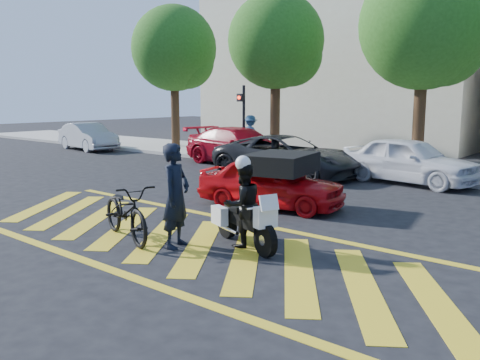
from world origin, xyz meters
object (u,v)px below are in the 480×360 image
Objects in this scene: officer_bike at (176,196)px; parked_mid_left at (286,156)px; officer_moto at (243,205)px; parked_far_left at (88,137)px; police_motorcycle at (244,221)px; red_convertible at (271,183)px; parked_mid_right at (409,160)px; bicycle at (126,211)px; parked_left at (240,146)px.

officer_bike reaches higher than parked_mid_left.
parked_far_left is (-17.15, 8.14, -0.09)m from officer_moto.
parked_far_left is at bearing 175.53° from police_motorcycle.
parked_mid_right is at bearing -23.84° from red_convertible.
parked_far_left is at bearing 42.44° from officer_bike.
bicycle is 11.18m from parked_left.
red_convertible is at bearing -100.30° from parked_far_left.
officer_moto is at bearing -169.79° from parked_mid_right.
officer_bike reaches higher than police_motorcycle.
police_motorcycle is 1.23× the size of officer_moto.
parked_left is (-5.33, 9.82, 0.20)m from bicycle.
parked_mid_right is at bearing 113.30° from police_motorcycle.
parked_far_left is 13.07m from parked_mid_left.
red_convertible is at bearing -152.95° from parked_mid_left.
parked_mid_right is at bearing 8.12° from bicycle.
officer_moto reaches higher than bicycle.
parked_far_left is 0.81× the size of parked_left.
parked_mid_left reaches higher than police_motorcycle.
officer_bike is at bearing -117.32° from police_motorcycle.
officer_bike is at bearing 178.45° from red_convertible.
bicycle is 4.14m from red_convertible.
officer_moto is (0.91, 0.82, -0.18)m from officer_bike.
red_convertible is 4.99m from parked_mid_left.
parked_left is (-7.35, 8.72, -0.03)m from officer_moto.
officer_bike is at bearing -175.45° from parked_mid_right.
parked_far_left is at bearing 99.87° from parked_mid_right.
bicycle is at bearing -146.07° from parked_left.
red_convertible is 16.38m from parked_far_left.
police_motorcycle is 0.46× the size of parked_far_left.
bicycle is 8.68m from parked_mid_left.
parked_mid_right is (16.80, 0.58, 0.05)m from parked_far_left.
red_convertible is at bearing 175.65° from parked_mid_right.
police_motorcycle is at bearing -169.69° from parked_mid_right.
officer_moto is at bearing -107.48° from parked_far_left.
parked_left reaches higher than police_motorcycle.
red_convertible reaches higher than police_motorcycle.
parked_far_left reaches higher than bicycle.
officer_moto is (-0.02, -0.01, 0.30)m from police_motorcycle.
police_motorcycle is 19.00m from parked_far_left.
bicycle is 0.50× the size of parked_far_left.
red_convertible is at bearing 11.78° from bicycle.
parked_mid_right reaches higher than parked_mid_left.
police_motorcycle is (2.04, 1.11, -0.07)m from bicycle.
police_motorcycle is at bearing -134.34° from parked_left.
parked_mid_left is 4.01m from parked_mid_right.
parked_mid_left is at bearing -107.92° from parked_left.
parked_mid_left is (-2.09, 8.42, 0.16)m from bicycle.
parked_mid_left reaches higher than red_convertible.
parked_mid_left is at bearing 2.78° from officer_bike.
officer_moto is (2.02, 1.10, 0.22)m from bicycle.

